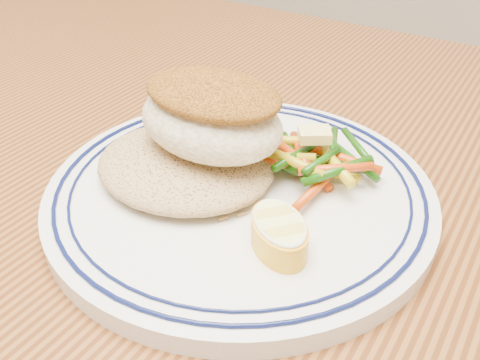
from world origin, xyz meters
name	(u,v)px	position (x,y,z in m)	size (l,w,h in m)	color
dining_table	(192,278)	(0.00, 0.00, 0.65)	(1.50, 0.90, 0.75)	#542A10
plate	(240,192)	(0.05, 0.01, 0.76)	(0.29, 0.29, 0.02)	white
rice_pilaf	(185,161)	(0.00, 0.00, 0.78)	(0.14, 0.12, 0.03)	#A58252
fish_fillet	(211,114)	(0.02, 0.01, 0.81)	(0.12, 0.09, 0.06)	#F0E7C6
vegetable_pile	(311,160)	(0.08, 0.05, 0.78)	(0.11, 0.11, 0.03)	#C83F0A
butter_pat	(315,135)	(0.08, 0.06, 0.80)	(0.02, 0.02, 0.01)	#FBE77B
lemon_wedge	(279,232)	(0.10, -0.04, 0.78)	(0.07, 0.07, 0.02)	yellow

